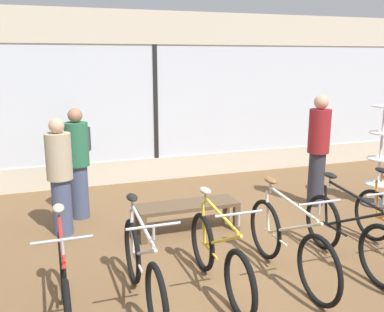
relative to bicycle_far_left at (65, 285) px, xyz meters
name	(u,v)px	position (x,y,z in m)	size (l,w,h in m)	color
ground_plane	(241,269)	(1.94, 0.40, -0.37)	(24.00, 24.00, 0.00)	brown
shop_back_wall	(155,97)	(1.94, 4.28, 1.26)	(12.00, 0.08, 3.20)	beige
bicycle_far_left	(65,285)	(0.00, 0.00, 0.00)	(0.46, 1.68, 1.02)	black
bicycle_left	(143,270)	(0.72, 0.04, 0.01)	(0.46, 1.74, 1.03)	black
bicycle_center_left	(219,257)	(1.53, 0.08, -0.01)	(0.46, 1.65, 1.01)	black
bicycle_center_right	(289,244)	(2.34, 0.08, 0.02)	(0.46, 1.78, 1.04)	black
bicycle_right	(349,234)	(3.15, 0.10, 0.00)	(0.46, 1.71, 1.03)	black
accessory_rack	(379,163)	(5.00, 1.70, 0.33)	(0.48, 0.48, 1.72)	#333333
display_bench	(187,209)	(1.70, 1.62, -0.03)	(1.40, 0.44, 0.41)	brown
customer_near_rack	(60,175)	(0.07, 2.12, 0.46)	(0.48, 0.48, 1.60)	#424C6B
customer_by_window	(318,148)	(4.03, 2.00, 0.58)	(0.42, 0.42, 1.80)	#2D2D38
customer_mid_floor	(78,160)	(0.36, 2.69, 0.52)	(0.45, 0.55, 1.66)	#424C6B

